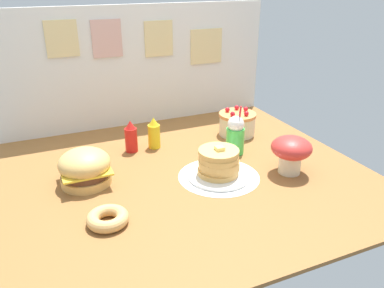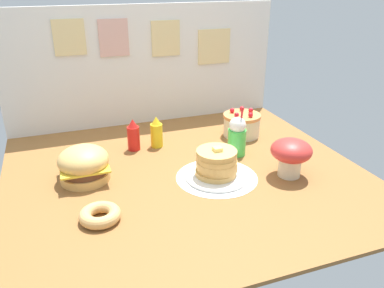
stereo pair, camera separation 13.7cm
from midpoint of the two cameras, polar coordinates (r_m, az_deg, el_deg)
name	(u,v)px [view 1 (the left image)]	position (r cm, az deg, el deg)	size (l,w,h in cm)	color
ground_plane	(188,175)	(219.75, -2.45, -4.55)	(196.17, 178.09, 2.00)	brown
back_wall	(138,65)	(284.20, -9.25, 11.29)	(196.17, 4.20, 84.25)	silver
doily_mat	(219,176)	(215.52, 2.12, -4.79)	(44.97, 44.97, 0.40)	white
burger	(85,168)	(214.45, -17.22, -3.36)	(27.10, 27.10, 19.55)	#DBA859
pancake_stack	(219,165)	(212.19, 2.09, -3.07)	(34.75, 34.75, 17.89)	white
layer_cake	(237,123)	(269.48, 5.18, 3.00)	(25.51, 25.51, 18.60)	beige
ketchup_bottle	(131,137)	(245.86, -10.52, 0.97)	(7.77, 7.77, 20.44)	red
mustard_bottle	(154,134)	(248.91, -7.17, 1.48)	(7.77, 7.77, 20.44)	yellow
cream_soda_cup	(235,135)	(239.01, 4.75, 1.28)	(11.24, 11.24, 30.67)	green
donut_pink_glaze	(108,218)	(182.02, -14.43, -10.52)	(19.01, 19.01, 5.72)	tan
mushroom_stool	(291,151)	(219.39, 12.61, -1.03)	(22.48, 22.48, 21.46)	beige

